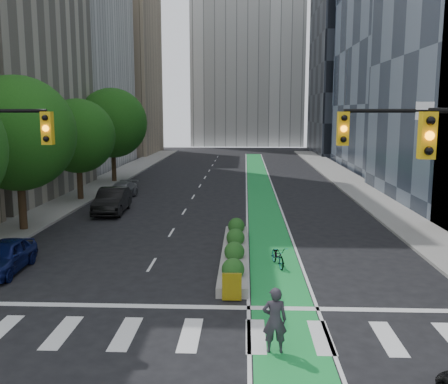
# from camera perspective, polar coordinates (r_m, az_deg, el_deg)

# --- Properties ---
(ground) EXTENTS (160.00, 160.00, 0.00)m
(ground) POSITION_cam_1_polar(r_m,az_deg,el_deg) (16.86, -3.49, -14.54)
(ground) COLOR black
(ground) RESTS_ON ground
(sidewalk_left) EXTENTS (3.60, 90.00, 0.15)m
(sidewalk_left) POSITION_cam_1_polar(r_m,az_deg,el_deg) (43.05, -15.81, -0.13)
(sidewalk_left) COLOR gray
(sidewalk_left) RESTS_ON ground
(sidewalk_right) EXTENTS (3.60, 90.00, 0.15)m
(sidewalk_right) POSITION_cam_1_polar(r_m,az_deg,el_deg) (42.14, 16.33, -0.35)
(sidewalk_right) COLOR gray
(sidewalk_right) RESTS_ON ground
(bike_lane_paint) EXTENTS (2.20, 70.00, 0.01)m
(bike_lane_paint) POSITION_cam_1_polar(r_m,az_deg,el_deg) (45.87, 4.08, 0.66)
(bike_lane_paint) COLOR green
(bike_lane_paint) RESTS_ON ground
(building_tan_far) EXTENTS (14.00, 16.00, 26.00)m
(building_tan_far) POSITION_cam_1_polar(r_m,az_deg,el_deg) (84.41, -12.79, 13.18)
(building_tan_far) COLOR tan
(building_tan_far) RESTS_ON ground
(building_dark_end) EXTENTS (14.00, 18.00, 28.00)m
(building_dark_end) POSITION_cam_1_polar(r_m,az_deg,el_deg) (85.65, 15.22, 13.70)
(building_dark_end) COLOR black
(building_dark_end) RESTS_ON ground
(tree_mid) EXTENTS (6.40, 6.40, 8.78)m
(tree_mid) POSITION_cam_1_polar(r_m,az_deg,el_deg) (30.15, -22.51, 6.19)
(tree_mid) COLOR black
(tree_mid) RESTS_ON ground
(tree_midfar) EXTENTS (5.60, 5.60, 7.76)m
(tree_midfar) POSITION_cam_1_polar(r_m,az_deg,el_deg) (39.47, -16.36, 6.15)
(tree_midfar) COLOR black
(tree_midfar) RESTS_ON ground
(tree_far) EXTENTS (6.60, 6.60, 9.00)m
(tree_far) POSITION_cam_1_polar(r_m,az_deg,el_deg) (49.02, -12.65, 7.69)
(tree_far) COLOR black
(tree_far) RESTS_ON ground
(median_planter) EXTENTS (1.20, 10.26, 1.10)m
(median_planter) POSITION_cam_1_polar(r_m,az_deg,el_deg) (23.29, 1.25, -6.79)
(median_planter) COLOR gray
(median_planter) RESTS_ON ground
(bicycle) EXTENTS (0.97, 1.85, 0.93)m
(bicycle) POSITION_cam_1_polar(r_m,az_deg,el_deg) (22.37, 6.19, -7.27)
(bicycle) COLOR gray
(bicycle) RESTS_ON ground
(cyclist) EXTENTS (0.72, 0.49, 1.93)m
(cyclist) POSITION_cam_1_polar(r_m,az_deg,el_deg) (14.58, 5.81, -14.36)
(cyclist) COLOR #312D37
(cyclist) RESTS_ON ground
(parked_car_left_near) EXTENTS (1.80, 4.15, 1.39)m
(parked_car_left_near) POSITION_cam_1_polar(r_m,az_deg,el_deg) (23.29, -23.83, -6.76)
(parked_car_left_near) COLOR #0C154C
(parked_car_left_near) RESTS_ON ground
(parked_car_left_mid) EXTENTS (2.03, 5.17, 1.68)m
(parked_car_left_mid) POSITION_cam_1_polar(r_m,az_deg,el_deg) (34.47, -12.65, -0.97)
(parked_car_left_mid) COLOR black
(parked_car_left_mid) RESTS_ON ground
(parked_car_left_far) EXTENTS (2.13, 4.46, 1.25)m
(parked_car_left_far) POSITION_cam_1_polar(r_m,az_deg,el_deg) (40.14, -11.64, 0.17)
(parked_car_left_far) COLOR slate
(parked_car_left_far) RESTS_ON ground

